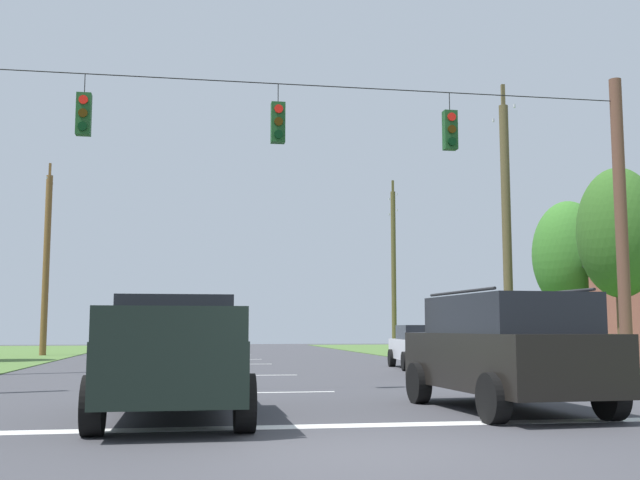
{
  "coord_description": "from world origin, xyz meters",
  "views": [
    {
      "loc": [
        -1.95,
        -8.94,
        1.42
      ],
      "look_at": [
        0.79,
        7.51,
        3.32
      ],
      "focal_mm": 43.33,
      "sensor_mm": 36.0,
      "label": 1
    }
  ],
  "objects_px": {
    "utility_pole_mid_right": "(507,231)",
    "overhead_signal_span": "(280,207)",
    "utility_pole_far_left": "(46,262)",
    "pickup_truck": "(174,357)",
    "distant_car_crossing_white": "(423,346)",
    "distant_car_oncoming": "(470,350)",
    "tree_roadside_far_right": "(619,234)",
    "distant_car_far_parked": "(171,344)",
    "suv_black": "(505,349)",
    "utility_pole_far_right": "(394,266)",
    "tree_roadside_right": "(569,256)"
  },
  "relations": [
    {
      "from": "distant_car_far_parked",
      "to": "suv_black",
      "type": "bearing_deg",
      "value": -71.39
    },
    {
      "from": "distant_car_far_parked",
      "to": "tree_roadside_far_right",
      "type": "relative_size",
      "value": 0.68
    },
    {
      "from": "distant_car_crossing_white",
      "to": "distant_car_oncoming",
      "type": "relative_size",
      "value": 1.0
    },
    {
      "from": "overhead_signal_span",
      "to": "utility_pole_far_left",
      "type": "relative_size",
      "value": 1.71
    },
    {
      "from": "pickup_truck",
      "to": "distant_car_crossing_white",
      "type": "bearing_deg",
      "value": 58.71
    },
    {
      "from": "pickup_truck",
      "to": "distant_car_far_parked",
      "type": "height_order",
      "value": "pickup_truck"
    },
    {
      "from": "overhead_signal_span",
      "to": "utility_pole_far_right",
      "type": "height_order",
      "value": "utility_pole_far_right"
    },
    {
      "from": "overhead_signal_span",
      "to": "utility_pole_mid_right",
      "type": "relative_size",
      "value": 1.7
    },
    {
      "from": "distant_car_crossing_white",
      "to": "distant_car_oncoming",
      "type": "bearing_deg",
      "value": -91.98
    },
    {
      "from": "overhead_signal_span",
      "to": "distant_car_far_parked",
      "type": "height_order",
      "value": "overhead_signal_span"
    },
    {
      "from": "overhead_signal_span",
      "to": "distant_car_crossing_white",
      "type": "height_order",
      "value": "overhead_signal_span"
    },
    {
      "from": "pickup_truck",
      "to": "distant_car_crossing_white",
      "type": "relative_size",
      "value": 1.21
    },
    {
      "from": "distant_car_crossing_white",
      "to": "tree_roadside_right",
      "type": "bearing_deg",
      "value": 24.09
    },
    {
      "from": "suv_black",
      "to": "tree_roadside_far_right",
      "type": "xyz_separation_m",
      "value": [
        8.15,
        9.91,
        3.37
      ]
    },
    {
      "from": "distant_car_far_parked",
      "to": "utility_pole_far_left",
      "type": "relative_size",
      "value": 0.44
    },
    {
      "from": "pickup_truck",
      "to": "tree_roadside_far_right",
      "type": "relative_size",
      "value": 0.82
    },
    {
      "from": "overhead_signal_span",
      "to": "tree_roadside_far_right",
      "type": "distance_m",
      "value": 12.7
    },
    {
      "from": "pickup_truck",
      "to": "tree_roadside_far_right",
      "type": "distance_m",
      "value": 17.36
    },
    {
      "from": "suv_black",
      "to": "pickup_truck",
      "type": "bearing_deg",
      "value": -179.31
    },
    {
      "from": "suv_black",
      "to": "distant_car_far_parked",
      "type": "height_order",
      "value": "suv_black"
    },
    {
      "from": "utility_pole_mid_right",
      "to": "utility_pole_far_right",
      "type": "relative_size",
      "value": 1.04
    },
    {
      "from": "overhead_signal_span",
      "to": "utility_pole_far_right",
      "type": "xyz_separation_m",
      "value": [
        9.09,
        24.12,
        0.67
      ]
    },
    {
      "from": "distant_car_oncoming",
      "to": "utility_pole_far_left",
      "type": "xyz_separation_m",
      "value": [
        -15.39,
        20.28,
        4.03
      ]
    },
    {
      "from": "overhead_signal_span",
      "to": "utility_pole_mid_right",
      "type": "height_order",
      "value": "utility_pole_mid_right"
    },
    {
      "from": "utility_pole_far_left",
      "to": "pickup_truck",
      "type": "bearing_deg",
      "value": -76.04
    },
    {
      "from": "pickup_truck",
      "to": "distant_car_crossing_white",
      "type": "xyz_separation_m",
      "value": [
        8.36,
        13.76,
        -0.18
      ]
    },
    {
      "from": "distant_car_oncoming",
      "to": "tree_roadside_far_right",
      "type": "xyz_separation_m",
      "value": [
        5.59,
        1.28,
        3.64
      ]
    },
    {
      "from": "distant_car_oncoming",
      "to": "utility_pole_mid_right",
      "type": "relative_size",
      "value": 0.44
    },
    {
      "from": "utility_pole_mid_right",
      "to": "utility_pole_far_right",
      "type": "bearing_deg",
      "value": 89.36
    },
    {
      "from": "distant_car_crossing_white",
      "to": "tree_roadside_right",
      "type": "distance_m",
      "value": 8.79
    },
    {
      "from": "distant_car_far_parked",
      "to": "tree_roadside_right",
      "type": "xyz_separation_m",
      "value": [
        16.18,
        -1.22,
        3.6
      ]
    },
    {
      "from": "overhead_signal_span",
      "to": "pickup_truck",
      "type": "distance_m",
      "value": 6.1
    },
    {
      "from": "suv_black",
      "to": "tree_roadside_far_right",
      "type": "distance_m",
      "value": 13.27
    },
    {
      "from": "utility_pole_mid_right",
      "to": "overhead_signal_span",
      "type": "bearing_deg",
      "value": -137.91
    },
    {
      "from": "distant_car_crossing_white",
      "to": "utility_pole_far_right",
      "type": "relative_size",
      "value": 0.46
    },
    {
      "from": "utility_pole_mid_right",
      "to": "utility_pole_far_right",
      "type": "xyz_separation_m",
      "value": [
        0.18,
        16.07,
        0.03
      ]
    },
    {
      "from": "overhead_signal_span",
      "to": "distant_car_far_parked",
      "type": "xyz_separation_m",
      "value": [
        -2.73,
        13.57,
        -3.39
      ]
    },
    {
      "from": "distant_car_oncoming",
      "to": "distant_car_far_parked",
      "type": "distance_m",
      "value": 12.91
    },
    {
      "from": "suv_black",
      "to": "distant_car_oncoming",
      "type": "height_order",
      "value": "suv_black"
    },
    {
      "from": "utility_pole_far_right",
      "to": "utility_pole_far_left",
      "type": "relative_size",
      "value": 0.96
    },
    {
      "from": "overhead_signal_span",
      "to": "distant_car_crossing_white",
      "type": "relative_size",
      "value": 3.85
    },
    {
      "from": "pickup_truck",
      "to": "utility_pole_mid_right",
      "type": "bearing_deg",
      "value": 48.82
    },
    {
      "from": "utility_pole_far_right",
      "to": "tree_roadside_far_right",
      "type": "distance_m",
      "value": 18.99
    },
    {
      "from": "pickup_truck",
      "to": "distant_car_oncoming",
      "type": "relative_size",
      "value": 1.22
    },
    {
      "from": "distant_car_oncoming",
      "to": "utility_pole_mid_right",
      "type": "xyz_separation_m",
      "value": [
        2.96,
        4.04,
        4.02
      ]
    },
    {
      "from": "overhead_signal_span",
      "to": "tree_roadside_right",
      "type": "bearing_deg",
      "value": 42.55
    },
    {
      "from": "distant_car_far_parked",
      "to": "utility_pole_far_left",
      "type": "bearing_deg",
      "value": 121.98
    },
    {
      "from": "overhead_signal_span",
      "to": "utility_pole_mid_right",
      "type": "xyz_separation_m",
      "value": [
        8.91,
        8.05,
        0.64
      ]
    },
    {
      "from": "overhead_signal_span",
      "to": "tree_roadside_right",
      "type": "xyz_separation_m",
      "value": [
        13.45,
        12.35,
        0.21
      ]
    },
    {
      "from": "utility_pole_far_right",
      "to": "overhead_signal_span",
      "type": "bearing_deg",
      "value": -110.65
    }
  ]
}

